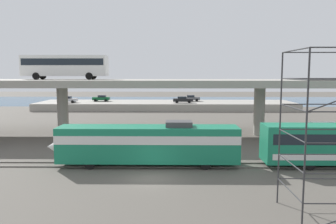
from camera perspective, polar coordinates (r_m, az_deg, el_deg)
name	(u,v)px	position (r m, az deg, el deg)	size (l,w,h in m)	color
ground_plane	(152,179)	(28.50, -2.69, -11.01)	(260.00, 260.00, 0.00)	#565149
rail_strip_near	(154,167)	(31.57, -2.33, -9.14)	(110.00, 0.12, 0.12)	#59544C
rail_strip_far	(155,163)	(33.06, -2.18, -8.42)	(110.00, 0.12, 0.12)	#59544C
train_locomotive	(139,142)	(31.93, -4.79, -5.05)	(17.68, 3.04, 4.18)	#197A56
highway_overpass	(161,85)	(47.18, -1.25, 4.54)	(96.00, 11.08, 7.64)	#9E998E
transit_bus_on_overpass	(65,65)	(51.47, -16.76, 7.49)	(12.00, 2.68, 3.40)	silver
service_truck_west	(326,135)	(42.57, 24.69, -3.47)	(6.80, 2.46, 3.04)	silver
scaffolding_tower	(330,129)	(22.04, 25.28, -2.58)	(4.45, 4.45, 9.93)	#2D2D30
pier_parking_lot	(166,105)	(82.51, -0.36, 1.13)	(60.52, 13.33, 1.67)	#9E998E
parked_car_0	(183,100)	(79.45, 2.47, 2.08)	(4.57, 1.82, 1.50)	black
parked_car_1	(101,98)	(85.33, -11.01, 2.27)	(4.05, 1.87, 1.50)	#0C4C26
parked_car_2	(68,99)	(83.17, -16.33, 2.02)	(4.30, 1.91, 1.50)	#B7B7BC
parked_car_3	(191,98)	(84.28, 3.89, 2.32)	(4.04, 1.86, 1.50)	#515459
harbor_water	(167,101)	(105.49, -0.10, 1.85)	(140.00, 36.00, 0.01)	#2D5170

